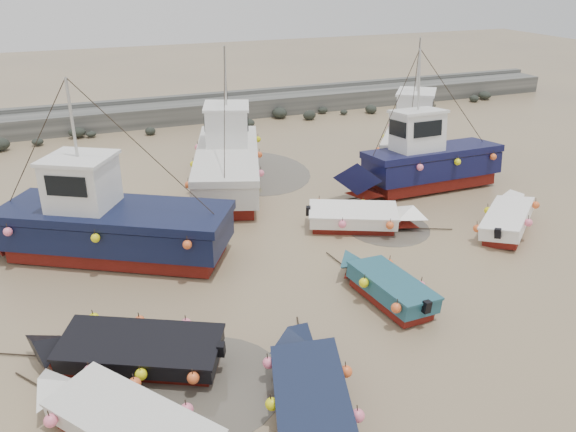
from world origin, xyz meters
The scene contains 16 objects.
ground centered at (0.00, 0.00, 0.00)m, with size 120.00×120.00×0.00m, color #967E59.
seawall centered at (0.05, 21.99, 0.63)m, with size 60.00×4.92×1.50m.
puddle_a centered at (-3.25, -3.31, 0.00)m, with size 4.54×4.54×0.01m, color #504A40.
puddle_b centered at (5.82, 3.02, 0.00)m, with size 3.31×3.31×0.01m, color #504A40.
puddle_d centered at (2.96, 10.99, 0.00)m, with size 5.28×5.28×0.01m, color #504A40.
dinghy_0 centered at (-5.05, -4.30, 0.54)m, with size 4.41×5.49×1.43m.
dinghy_1 centered at (-0.85, -4.99, 0.55)m, with size 2.88×5.85×1.43m.
dinghy_2 centered at (3.10, -1.36, 0.56)m, with size 1.96×5.21×1.43m.
dinghy_3 centered at (10.25, 1.21, 0.55)m, with size 5.01×4.29×1.43m.
dinghy_4 centered at (-4.64, -1.79, 0.54)m, with size 6.06×3.64×1.43m.
dinghy_5 centered at (4.85, 3.31, 0.55)m, with size 5.44×3.18×1.43m.
cabin_boat_0 centered at (-4.83, 4.68, 1.31)m, with size 10.30×6.91×6.22m.
cabin_boat_1 centered at (1.27, 9.93, 1.30)m, with size 5.29×11.12×6.22m.
cabin_boat_2 centered at (9.30, 6.04, 1.37)m, with size 9.30×2.77×6.22m.
cabin_boat_3 centered at (11.13, 9.63, 1.38)m, with size 6.50×7.96×6.22m.
person centered at (-4.35, 8.00, 0.00)m, with size 0.60×0.40×1.66m, color #1C223E.
Camera 1 is at (-5.02, -14.23, 9.55)m, focal length 35.00 mm.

